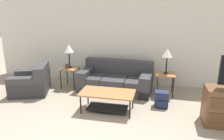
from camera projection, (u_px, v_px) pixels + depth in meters
The scene contains 10 objects.
wall_back at pixel (122, 42), 6.65m from camera, with size 8.41×0.06×2.60m.
couch at pixel (116, 80), 6.28m from camera, with size 2.09×1.13×0.82m.
armchair at pixel (32, 83), 6.08m from camera, with size 1.22×1.23×0.80m.
coffee_table at pixel (107, 97), 4.98m from camera, with size 1.23×0.64×0.47m.
side_table_left at pixel (70, 70), 6.43m from camera, with size 0.49×0.53×0.60m.
side_table_right at pixel (166, 76), 5.87m from camera, with size 0.49×0.53×0.60m.
table_lamp_left at pixel (69, 49), 6.26m from camera, with size 0.26×0.26×0.68m.
table_lamp_right at pixel (167, 54), 5.69m from camera, with size 0.26×0.26×0.68m.
backpack at pixel (161, 99), 5.23m from camera, with size 0.32×0.31×0.39m.
picture_frame at pixel (67, 66), 6.33m from camera, with size 0.10×0.04×0.13m.
Camera 1 is at (1.12, -2.62, 2.35)m, focal length 35.00 mm.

